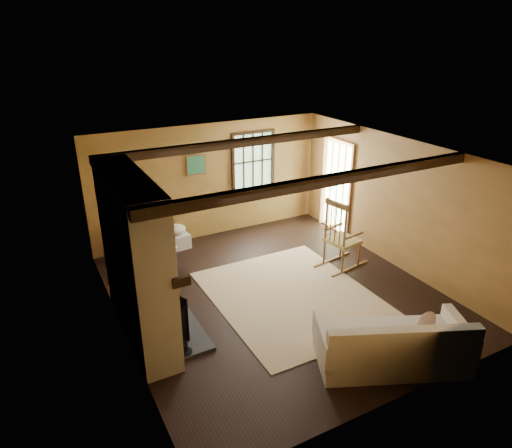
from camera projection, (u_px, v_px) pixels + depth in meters
ground at (275, 293)px, 7.70m from camera, size 5.50×5.50×0.00m
room_envelope at (281, 196)px, 7.36m from camera, size 5.02×5.52×2.44m
fireplace at (138, 265)px, 6.30m from camera, size 1.02×2.30×2.40m
rug at (292, 296)px, 7.62m from camera, size 2.50×3.00×0.01m
rocking_chair at (341, 239)px, 8.38m from camera, size 1.04×0.66×1.33m
sofa at (393, 347)px, 5.96m from camera, size 2.13×1.58×0.79m
firewood_pile at (121, 256)px, 8.74m from camera, size 0.62×0.11×0.23m
laundry_basket at (176, 241)px, 9.25m from camera, size 0.54×0.43×0.30m
basket_pillow at (175, 230)px, 9.15m from camera, size 0.48×0.42×0.21m
armchair at (150, 244)px, 8.66m from camera, size 1.04×1.04×0.69m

